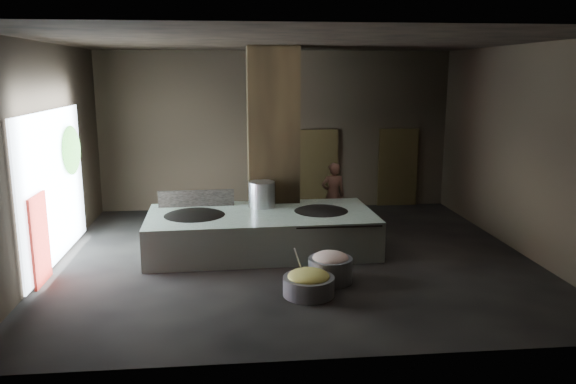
{
  "coord_description": "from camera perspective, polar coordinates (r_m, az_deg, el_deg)",
  "views": [
    {
      "loc": [
        -1.29,
        -11.54,
        3.9
      ],
      "look_at": [
        -0.04,
        0.8,
        1.25
      ],
      "focal_mm": 35.0,
      "sensor_mm": 36.0,
      "label": 1
    }
  ],
  "objects": [
    {
      "name": "ladle",
      "position": [
        10.13,
        1.16,
        -7.23
      ],
      "size": [
        0.25,
        0.3,
        0.65
      ],
      "primitive_type": "cylinder",
      "rotation": [
        0.49,
        0.0,
        -0.67
      ],
      "color": "silver",
      "rests_on": "veg_basin"
    },
    {
      "name": "doorway_far",
      "position": [
        16.95,
        11.08,
        2.33
      ],
      "size": [
        1.18,
        0.08,
        2.38
      ],
      "primitive_type": "cube",
      "color": "black",
      "rests_on": "ground"
    },
    {
      "name": "tree_silhouette",
      "position": [
        13.43,
        -21.16,
        3.98
      ],
      "size": [
        0.28,
        1.1,
        1.1
      ],
      "primitive_type": "ellipsoid",
      "color": "#194714",
      "rests_on": "left_opening"
    },
    {
      "name": "floor",
      "position": [
        12.26,
        0.57,
        -6.72
      ],
      "size": [
        10.0,
        9.0,
        0.1
      ],
      "primitive_type": "cube",
      "color": "black",
      "rests_on": "ground"
    },
    {
      "name": "left_opening",
      "position": [
        12.51,
        -22.69,
        0.53
      ],
      "size": [
        0.04,
        4.2,
        3.1
      ],
      "primitive_type": "cube",
      "color": "white",
      "rests_on": "ground"
    },
    {
      "name": "veg_fill",
      "position": [
        10.08,
        2.12,
        -8.56
      ],
      "size": [
        0.75,
        0.75,
        0.23
      ],
      "primitive_type": "ellipsoid",
      "color": "#8DB055",
      "rests_on": "veg_basin"
    },
    {
      "name": "doorway_far_glow",
      "position": [
        17.16,
        11.07,
        2.27
      ],
      "size": [
        0.77,
        0.04,
        1.82
      ],
      "primitive_type": "cube",
      "color": "#8C6647",
      "rests_on": "ground"
    },
    {
      "name": "back_wall",
      "position": [
        16.22,
        -1.2,
        6.22
      ],
      "size": [
        10.0,
        0.1,
        4.5
      ],
      "primitive_type": "cube",
      "color": "black",
      "rests_on": "ground"
    },
    {
      "name": "wok_left",
      "position": [
        12.39,
        -9.46,
        -2.83
      ],
      "size": [
        1.57,
        1.57,
        0.43
      ],
      "primitive_type": "ellipsoid",
      "color": "black",
      "rests_on": "hearth_platform"
    },
    {
      "name": "doorway_near_glow",
      "position": [
        16.52,
        2.86,
        2.11
      ],
      "size": [
        0.83,
        0.04,
        1.97
      ],
      "primitive_type": "cube",
      "color": "#8C6647",
      "rests_on": "ground"
    },
    {
      "name": "front_wall",
      "position": [
        7.3,
        4.55,
        -1.03
      ],
      "size": [
        10.0,
        0.1,
        4.5
      ],
      "primitive_type": "cube",
      "color": "black",
      "rests_on": "ground"
    },
    {
      "name": "right_wall",
      "position": [
        13.27,
        22.87,
        3.97
      ],
      "size": [
        0.1,
        9.0,
        4.5
      ],
      "primitive_type": "cube",
      "color": "black",
      "rests_on": "ground"
    },
    {
      "name": "doorway_near",
      "position": [
        16.42,
        3.03,
        2.23
      ],
      "size": [
        1.18,
        0.08,
        2.38
      ],
      "primitive_type": "cube",
      "color": "black",
      "rests_on": "ground"
    },
    {
      "name": "splash_guard",
      "position": [
        13.1,
        -9.29,
        -0.75
      ],
      "size": [
        1.73,
        0.12,
        0.43
      ],
      "primitive_type": "cube",
      "rotation": [
        0.0,
        0.0,
        0.03
      ],
      "color": "black",
      "rests_on": "hearth_platform"
    },
    {
      "name": "pillar",
      "position": [
        13.58,
        -1.57,
        5.08
      ],
      "size": [
        1.2,
        1.2,
        4.5
      ],
      "primitive_type": "cube",
      "color": "black",
      "rests_on": "ground"
    },
    {
      "name": "wok_right",
      "position": [
        12.61,
        3.38,
        -2.42
      ],
      "size": [
        1.46,
        1.46,
        0.41
      ],
      "primitive_type": "ellipsoid",
      "color": "black",
      "rests_on": "hearth_platform"
    },
    {
      "name": "wok_left_rim",
      "position": [
        12.37,
        -9.47,
        -2.52
      ],
      "size": [
        1.6,
        1.6,
        0.05
      ],
      "primitive_type": "cylinder",
      "color": "black",
      "rests_on": "hearth_platform"
    },
    {
      "name": "hearth_platform",
      "position": [
        12.51,
        -2.74,
        -4.05
      ],
      "size": [
        5.04,
        2.54,
        0.86
      ],
      "primitive_type": "cube",
      "rotation": [
        0.0,
        0.0,
        0.03
      ],
      "color": "silver",
      "rests_on": "ground"
    },
    {
      "name": "wok_right_rim",
      "position": [
        12.59,
        3.38,
        -2.11
      ],
      "size": [
        1.49,
        1.49,
        0.05
      ],
      "primitive_type": "cylinder",
      "color": "black",
      "rests_on": "hearth_platform"
    },
    {
      "name": "stock_pot",
      "position": [
        12.87,
        -2.68,
        -0.38
      ],
      "size": [
        0.6,
        0.6,
        0.65
      ],
      "primitive_type": "cylinder",
      "color": "silver",
      "rests_on": "hearth_platform"
    },
    {
      "name": "pavilion_sliver",
      "position": [
        11.45,
        -23.89,
        -4.44
      ],
      "size": [
        0.05,
        0.9,
        1.7
      ],
      "primitive_type": "cube",
      "color": "maroon",
      "rests_on": "ground"
    },
    {
      "name": "meat_basin",
      "position": [
        10.78,
        4.32,
        -7.86
      ],
      "size": [
        0.93,
        0.93,
        0.46
      ],
      "primitive_type": "cylinder",
      "rotation": [
        0.0,
        0.0,
        -0.12
      ],
      "color": "slate",
      "rests_on": "ground"
    },
    {
      "name": "left_wall",
      "position": [
        12.25,
        -23.64,
        3.31
      ],
      "size": [
        0.1,
        9.0,
        4.5
      ],
      "primitive_type": "cube",
      "color": "black",
      "rests_on": "ground"
    },
    {
      "name": "cook",
      "position": [
        14.39,
        4.61,
        -0.29
      ],
      "size": [
        0.61,
        0.4,
        1.66
      ],
      "primitive_type": "imported",
      "rotation": [
        0.0,
        0.0,
        3.15
      ],
      "color": "brown",
      "rests_on": "ground"
    },
    {
      "name": "veg_basin",
      "position": [
        10.15,
        2.11,
        -9.51
      ],
      "size": [
        1.11,
        1.11,
        0.34
      ],
      "primitive_type": "cylinder",
      "rotation": [
        0.0,
        0.0,
        -0.23
      ],
      "color": "slate",
      "rests_on": "ground"
    },
    {
      "name": "meat_fill",
      "position": [
        10.71,
        4.34,
        -6.76
      ],
      "size": [
        0.69,
        0.69,
        0.27
      ],
      "primitive_type": "ellipsoid",
      "color": "tan",
      "rests_on": "meat_basin"
    },
    {
      "name": "ceiling",
      "position": [
        11.63,
        0.61,
        15.27
      ],
      "size": [
        10.0,
        9.0,
        0.1
      ],
      "primitive_type": "cube",
      "color": "black",
      "rests_on": "back_wall"
    },
    {
      "name": "platform_cap",
      "position": [
        12.41,
        -2.75,
        -2.34
      ],
      "size": [
        4.86,
        2.33,
        0.03
      ],
      "primitive_type": "cube",
      "color": "black",
      "rests_on": "hearth_platform"
    }
  ]
}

